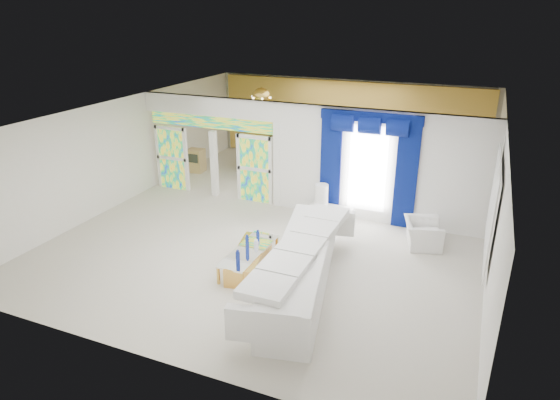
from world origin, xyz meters
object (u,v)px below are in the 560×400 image
at_px(coffee_table, 249,259).
at_px(armchair, 423,233).
at_px(white_sofa, 302,268).
at_px(grand_piano, 271,155).
at_px(console_table, 331,213).

bearing_deg(coffee_table, armchair, 37.46).
bearing_deg(white_sofa, grand_piano, 106.54).
bearing_deg(grand_piano, console_table, -30.34).
bearing_deg(console_table, coffee_table, -105.71).
height_order(coffee_table, armchair, armchair).
xyz_separation_m(white_sofa, console_table, (-0.45, 3.50, -0.24)).
distance_m(white_sofa, armchair, 3.52).
height_order(console_table, armchair, armchair).
bearing_deg(console_table, armchair, -14.02).
xyz_separation_m(coffee_table, armchair, (3.37, 2.58, 0.11)).
relative_size(white_sofa, console_table, 3.94).
relative_size(white_sofa, coffee_table, 2.47).
xyz_separation_m(white_sofa, grand_piano, (-3.88, 7.20, 0.01)).
bearing_deg(grand_piano, armchair, -19.37).
relative_size(white_sofa, grand_piano, 2.60).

